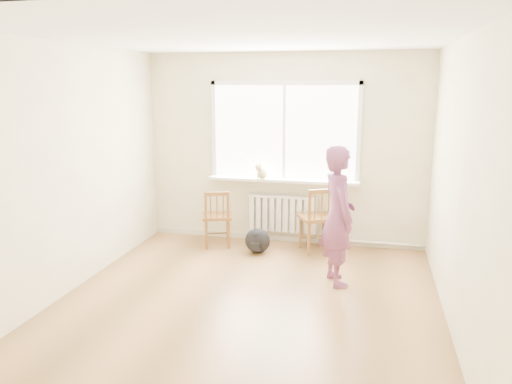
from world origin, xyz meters
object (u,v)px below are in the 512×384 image
Objects in this scene: cat at (262,172)px; backpack at (257,241)px; person at (338,216)px; chair_right at (318,220)px; chair_left at (217,218)px.

backpack is (0.03, -0.43, -0.88)m from cat.
person reaches higher than backpack.
chair_left is at bearing -23.77° from chair_right.
person is at bearing 132.80° from chair_left.
chair_right is 0.57× the size of person.
cat is at bearing 20.43° from person.
backpack is (0.62, -0.13, -0.24)m from chair_left.
chair_right is (1.41, 0.08, 0.05)m from chair_left.
person is 4.64× the size of backpack.
person is (1.74, -0.94, 0.39)m from chair_left.
chair_right is 1.04m from cat.
cat is (0.58, 0.29, 0.64)m from chair_left.
backpack is at bearing -12.00° from chair_right.
person is 1.71m from cat.
chair_right is 1.12m from person.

